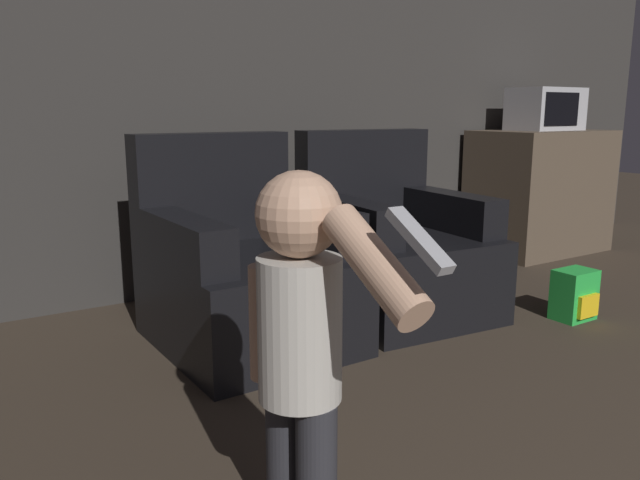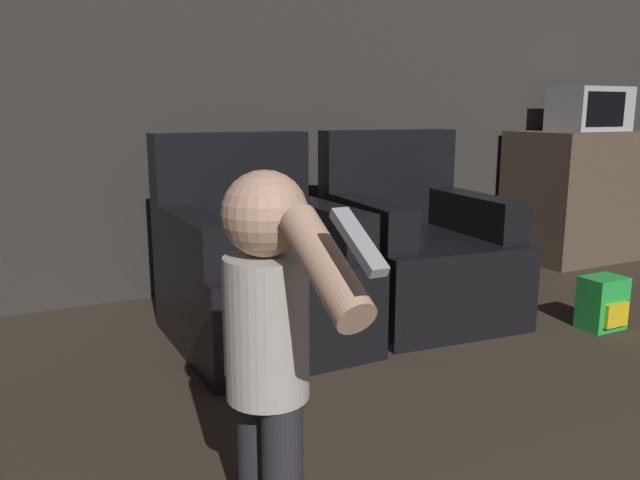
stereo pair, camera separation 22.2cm
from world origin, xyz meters
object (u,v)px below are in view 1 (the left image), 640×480
person_toddler (302,330)px  microwave (546,109)px  armchair_left (243,273)px  toy_backpack (575,295)px  armchair_right (393,250)px

person_toddler → microwave: 3.73m
armchair_left → toy_backpack: (1.55, -0.65, -0.19)m
toy_backpack → microwave: microwave is taller
person_toddler → armchair_left: bearing=-32.2°
toy_backpack → microwave: bearing=44.8°
armchair_left → armchair_right: bearing=-0.9°
toy_backpack → armchair_left: bearing=157.3°
armchair_left → microwave: microwave is taller
person_toddler → toy_backpack: 2.18m
armchair_left → armchair_right: 0.88m
armchair_right → person_toddler: (-1.36, -1.32, 0.22)m
toy_backpack → armchair_right: bearing=135.9°
microwave → armchair_right: bearing=-164.3°
armchair_left → person_toddler: size_ratio=1.03×
armchair_right → person_toddler: size_ratio=1.06×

